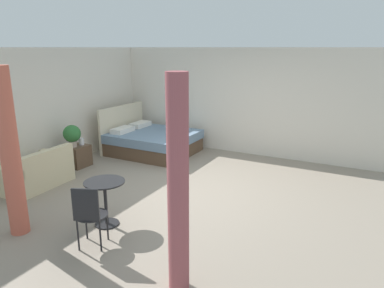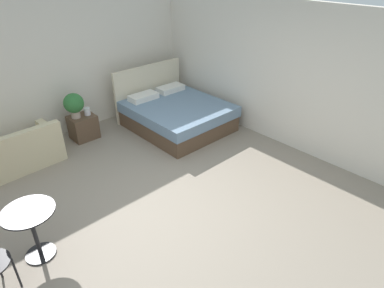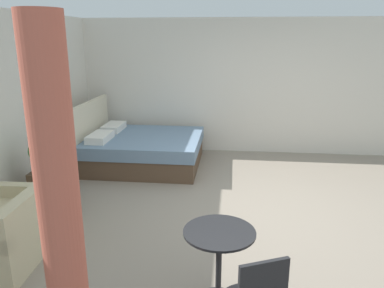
# 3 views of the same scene
# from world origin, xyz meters

# --- Properties ---
(ground_plane) EXTENTS (8.62, 9.66, 0.02)m
(ground_plane) POSITION_xyz_m (0.00, 0.00, -0.01)
(ground_plane) COLOR gray
(wall_back) EXTENTS (8.62, 0.12, 2.59)m
(wall_back) POSITION_xyz_m (0.00, 3.33, 1.29)
(wall_back) COLOR silver
(wall_back) RESTS_ON ground
(wall_right) EXTENTS (0.12, 6.66, 2.59)m
(wall_right) POSITION_xyz_m (2.81, 0.00, 1.29)
(wall_right) COLOR silver
(wall_right) RESTS_ON ground
(bed) EXTENTS (1.74, 2.00, 1.14)m
(bed) POSITION_xyz_m (1.69, 1.93, 0.30)
(bed) COLOR brown
(bed) RESTS_ON ground
(couch) EXTENTS (1.34, 0.87, 0.75)m
(couch) POSITION_xyz_m (-1.26, 2.60, 0.26)
(couch) COLOR beige
(couch) RESTS_ON ground
(nightstand) EXTENTS (0.48, 0.43, 0.47)m
(nightstand) POSITION_xyz_m (0.02, 2.79, 0.24)
(nightstand) COLOR brown
(nightstand) RESTS_ON ground
(potted_plant) EXTENTS (0.38, 0.38, 0.49)m
(potted_plant) POSITION_xyz_m (-0.08, 2.80, 0.76)
(potted_plant) COLOR tan
(potted_plant) RESTS_ON nightstand
(vase) EXTENTS (0.12, 0.12, 0.15)m
(vase) POSITION_xyz_m (0.14, 2.76, 0.55)
(vase) COLOR silver
(vase) RESTS_ON nightstand
(balcony_table) EXTENTS (0.60, 0.60, 0.69)m
(balcony_table) POSITION_xyz_m (-1.80, 0.39, 0.48)
(balcony_table) COLOR black
(balcony_table) RESTS_ON ground
(cafe_chair_near_window) EXTENTS (0.56, 0.56, 0.89)m
(cafe_chair_near_window) POSITION_xyz_m (-2.41, 0.12, 0.53)
(cafe_chair_near_window) COLOR black
(cafe_chair_near_window) RESTS_ON ground
(curtain_left) EXTENTS (0.23, 0.23, 2.37)m
(curtain_left) POSITION_xyz_m (-2.56, -1.30, 1.18)
(curtain_left) COLOR #994C51
(curtain_left) RESTS_ON ground
(curtain_right) EXTENTS (0.26, 0.26, 2.37)m
(curtain_right) POSITION_xyz_m (-2.56, 1.35, 1.18)
(curtain_right) COLOR #C15B47
(curtain_right) RESTS_ON ground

